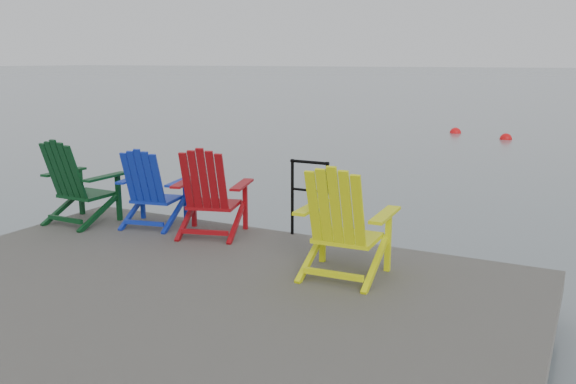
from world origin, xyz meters
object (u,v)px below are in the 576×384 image
at_px(buoy_b, 455,133).
at_px(chair_green, 77,182).
at_px(chair_blue, 151,188).
at_px(handrail, 309,191).
at_px(chair_yellow, 343,222).
at_px(chair_red, 210,192).
at_px(buoy_a, 506,139).

bearing_deg(buoy_b, chair_green, -94.59).
distance_m(chair_green, chair_blue, 0.96).
height_order(handrail, chair_blue, chair_blue).
bearing_deg(buoy_b, chair_yellow, -81.76).
bearing_deg(handrail, chair_red, -155.31).
bearing_deg(buoy_b, chair_blue, -91.41).
height_order(handrail, buoy_a, handrail).
relative_size(handrail, buoy_b, 2.32).
height_order(chair_green, chair_yellow, chair_yellow).
bearing_deg(chair_blue, handrail, 2.44).
bearing_deg(chair_yellow, chair_red, 159.81).
bearing_deg(chair_red, buoy_b, 75.72).
relative_size(chair_green, chair_red, 1.02).
bearing_deg(buoy_b, handrail, -84.32).
distance_m(chair_yellow, buoy_a, 15.54).
xyz_separation_m(chair_blue, chair_yellow, (2.78, -0.62, 0.06)).
bearing_deg(chair_green, buoy_a, 79.81).
height_order(handrail, chair_yellow, chair_yellow).
xyz_separation_m(chair_green, chair_red, (1.78, 0.30, -0.01)).
bearing_deg(chair_red, chair_yellow, -33.84).
distance_m(buoy_a, buoy_b, 2.06).
height_order(chair_green, chair_red, chair_green).
bearing_deg(chair_yellow, chair_blue, 165.07).
height_order(chair_blue, chair_red, chair_red).
bearing_deg(buoy_a, chair_yellow, -87.88).
bearing_deg(buoy_b, chair_red, -88.26).
distance_m(chair_red, buoy_a, 14.98).
xyz_separation_m(chair_blue, chair_red, (0.87, -0.01, 0.04)).
bearing_deg(chair_green, chair_red, 10.93).
xyz_separation_m(chair_green, buoy_b, (1.30, 16.16, -1.04)).
xyz_separation_m(chair_yellow, buoy_b, (-2.39, 16.48, -1.05)).
height_order(chair_red, buoy_a, chair_red).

